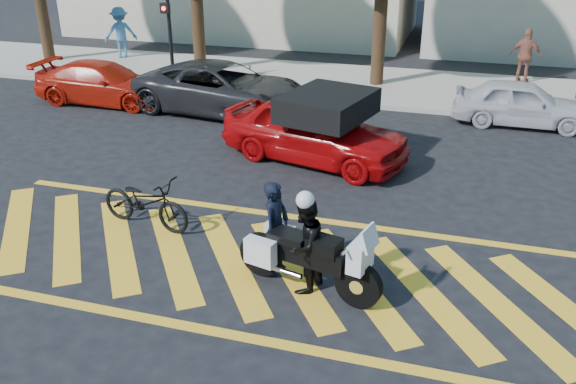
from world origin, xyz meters
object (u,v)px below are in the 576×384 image
(officer_moto, at_px, (305,245))
(parked_mid_right, at_px, (522,103))
(red_convertible, at_px, (315,130))
(police_motorcycle, at_px, (306,256))
(officer_bike, at_px, (276,228))
(parked_mid_left, at_px, (223,88))
(bicycle, at_px, (145,202))
(parked_left, at_px, (104,83))

(officer_moto, height_order, parked_mid_right, officer_moto)
(red_convertible, bearing_deg, officer_moto, -152.98)
(police_motorcycle, xyz_separation_m, red_convertible, (-1.23, 5.39, 0.17))
(officer_bike, height_order, officer_moto, officer_bike)
(officer_moto, distance_m, parked_mid_left, 9.62)
(officer_moto, height_order, parked_mid_left, officer_moto)
(red_convertible, bearing_deg, parked_mid_left, 64.62)
(police_motorcycle, relative_size, red_convertible, 0.54)
(parked_mid_left, bearing_deg, police_motorcycle, -142.73)
(police_motorcycle, xyz_separation_m, parked_mid_right, (3.65, 9.65, 0.03))
(bicycle, relative_size, police_motorcycle, 0.78)
(parked_mid_right, bearing_deg, police_motorcycle, 159.80)
(parked_left, relative_size, parked_mid_left, 0.82)
(parked_mid_right, bearing_deg, parked_left, 96.96)
(police_motorcycle, height_order, parked_mid_right, parked_mid_right)
(officer_moto, bearing_deg, red_convertible, -153.07)
(bicycle, distance_m, parked_mid_right, 11.05)
(police_motorcycle, bearing_deg, parked_left, 150.97)
(police_motorcycle, xyz_separation_m, officer_moto, (-0.02, -0.01, 0.19))
(officer_moto, relative_size, red_convertible, 0.35)
(parked_mid_left, bearing_deg, bicycle, -162.09)
(bicycle, height_order, parked_mid_right, parked_mid_right)
(bicycle, bearing_deg, officer_moto, -99.68)
(officer_bike, xyz_separation_m, parked_mid_left, (-4.17, 7.99, -0.07))
(officer_bike, bearing_deg, parked_mid_right, -14.92)
(officer_moto, height_order, parked_left, officer_moto)
(officer_moto, relative_size, parked_mid_left, 0.30)
(police_motorcycle, distance_m, officer_moto, 0.19)
(officer_bike, height_order, parked_mid_right, officer_bike)
(parked_mid_left, bearing_deg, red_convertible, -122.31)
(officer_moto, bearing_deg, bicycle, -95.01)
(parked_left, relative_size, parked_mid_right, 1.17)
(bicycle, relative_size, parked_left, 0.44)
(parked_left, height_order, parked_mid_right, parked_mid_right)
(officer_moto, height_order, red_convertible, officer_moto)
(red_convertible, xyz_separation_m, parked_left, (-7.51, 2.86, -0.14))
(parked_left, xyz_separation_m, parked_mid_right, (12.38, 1.40, 0.00))
(parked_left, bearing_deg, police_motorcycle, -134.20)
(red_convertible, bearing_deg, officer_bike, -158.55)
(bicycle, height_order, officer_moto, officer_moto)
(bicycle, bearing_deg, red_convertible, -18.47)
(red_convertible, xyz_separation_m, parked_mid_left, (-3.55, 2.96, -0.03))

